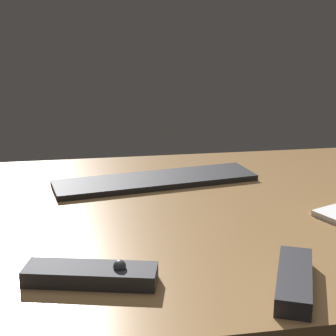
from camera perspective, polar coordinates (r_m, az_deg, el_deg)
The scene contains 4 objects.
desk at distance 103.48cm, azimuth 2.44°, elevation -5.04°, with size 140.00×84.00×2.00cm, color olive.
keyboard at distance 118.81cm, azimuth -1.33°, elevation -1.35°, with size 45.61×11.64×1.30cm, color black.
media_remote at distance 76.58cm, azimuth -8.33°, elevation -11.36°, with size 19.52×9.66×3.62cm.
tv_remote at distance 76.29cm, azimuth 13.54°, elevation -11.72°, with size 16.45×4.64×2.58cm, color #2D2D33.
Camera 1 is at (-20.53, -94.28, 38.40)cm, focal length 56.22 mm.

